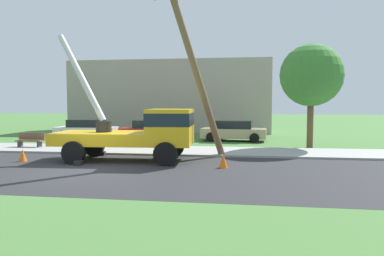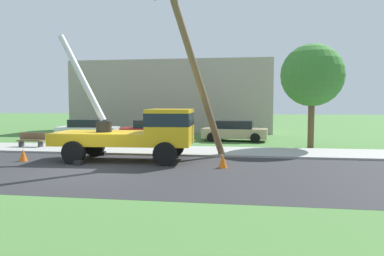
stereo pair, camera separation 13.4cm
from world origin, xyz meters
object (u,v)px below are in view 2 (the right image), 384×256
(traffic_cone_ahead, at_px, (223,161))
(traffic_cone_behind, at_px, (23,155))
(utility_truck, at_px, (142,130))
(leaning_utility_pole, at_px, (194,65))
(park_bench, at_px, (31,140))
(parked_sedan_white, at_px, (88,129))
(roadside_tree_far, at_px, (312,76))
(parked_sedan_red, at_px, (153,130))
(parked_sedan_tan, at_px, (235,131))

(traffic_cone_ahead, xyz_separation_m, traffic_cone_behind, (-9.02, 0.32, 0.00))
(utility_truck, distance_m, leaning_utility_pole, 3.81)
(park_bench, bearing_deg, parked_sedan_white, 82.49)
(traffic_cone_ahead, bearing_deg, utility_truck, 161.32)
(leaning_utility_pole, height_order, roadside_tree_far, leaning_utility_pole)
(traffic_cone_behind, distance_m, park_bench, 4.87)
(leaning_utility_pole, height_order, traffic_cone_ahead, leaning_utility_pole)
(parked_sedan_red, relative_size, park_bench, 2.83)
(traffic_cone_ahead, bearing_deg, traffic_cone_behind, 177.97)
(leaning_utility_pole, xyz_separation_m, roadside_tree_far, (6.18, 5.16, -0.15))
(roadside_tree_far, bearing_deg, parked_sedan_white, 168.31)
(traffic_cone_ahead, distance_m, park_bench, 12.25)
(parked_sedan_red, xyz_separation_m, park_bench, (-5.76, -5.61, -0.25))
(parked_sedan_red, distance_m, park_bench, 8.04)
(leaning_utility_pole, relative_size, traffic_cone_ahead, 15.23)
(traffic_cone_behind, distance_m, parked_sedan_tan, 13.63)
(utility_truck, relative_size, roadside_tree_far, 1.14)
(traffic_cone_behind, height_order, parked_sedan_white, parked_sedan_white)
(traffic_cone_ahead, relative_size, park_bench, 0.35)
(traffic_cone_ahead, height_order, roadside_tree_far, roadside_tree_far)
(traffic_cone_ahead, distance_m, traffic_cone_behind, 9.02)
(utility_truck, xyz_separation_m, roadside_tree_far, (8.43, 6.01, 2.81))
(parked_sedan_tan, height_order, park_bench, parked_sedan_tan)
(parked_sedan_red, bearing_deg, parked_sedan_tan, 1.74)
(utility_truck, relative_size, traffic_cone_ahead, 12.28)
(utility_truck, relative_size, traffic_cone_behind, 12.28)
(leaning_utility_pole, bearing_deg, utility_truck, -159.27)
(leaning_utility_pole, relative_size, parked_sedan_tan, 1.88)
(traffic_cone_behind, relative_size, roadside_tree_far, 0.09)
(traffic_cone_behind, xyz_separation_m, park_bench, (-2.34, 4.27, 0.18))
(parked_sedan_red, height_order, park_bench, parked_sedan_red)
(park_bench, bearing_deg, traffic_cone_ahead, -22.00)
(traffic_cone_ahead, relative_size, traffic_cone_behind, 1.00)
(parked_sedan_white, bearing_deg, parked_sedan_tan, -0.32)
(parked_sedan_white, height_order, parked_sedan_red, same)
(parked_sedan_white, height_order, roadside_tree_far, roadside_tree_far)
(utility_truck, bearing_deg, roadside_tree_far, 35.50)
(parked_sedan_red, bearing_deg, traffic_cone_ahead, -61.23)
(utility_truck, height_order, traffic_cone_behind, utility_truck)
(traffic_cone_behind, bearing_deg, parked_sedan_white, 98.81)
(utility_truck, height_order, leaning_utility_pole, leaning_utility_pole)
(traffic_cone_behind, bearing_deg, leaning_utility_pole, 13.40)
(traffic_cone_behind, height_order, parked_sedan_tan, parked_sedan_tan)
(leaning_utility_pole, xyz_separation_m, parked_sedan_white, (-9.10, 8.32, -3.65))
(parked_sedan_tan, distance_m, roadside_tree_far, 6.51)
(traffic_cone_behind, distance_m, parked_sedan_white, 10.25)
(traffic_cone_ahead, distance_m, roadside_tree_far, 9.51)
(parked_sedan_white, xyz_separation_m, parked_sedan_red, (4.99, -0.23, 0.00))
(traffic_cone_behind, relative_size, parked_sedan_red, 0.12)
(traffic_cone_behind, relative_size, parked_sedan_white, 0.12)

